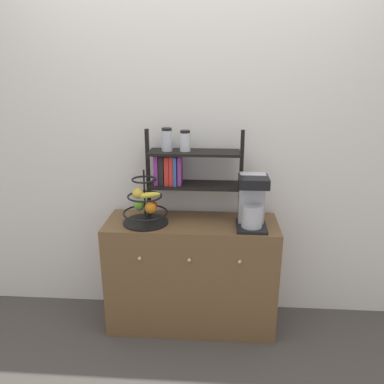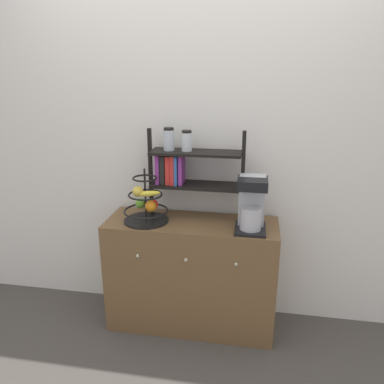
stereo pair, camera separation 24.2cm
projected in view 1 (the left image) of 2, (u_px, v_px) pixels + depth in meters
The scene contains 6 objects.
ground_plane at pixel (189, 340), 2.54m from camera, with size 12.00×12.00×0.00m, color #47423D.
wall_back at pixel (194, 139), 2.57m from camera, with size 7.00×0.05×2.60m, color silver.
sideboard at pixel (191, 274), 2.61m from camera, with size 1.15×0.42×0.79m.
coffee_maker at pixel (252, 202), 2.37m from camera, with size 0.19×0.22×0.34m.
fruit_stand at pixel (145, 206), 2.44m from camera, with size 0.30×0.30×0.36m.
shelf_hutch at pixel (181, 166), 2.47m from camera, with size 0.64×0.20×0.61m.
Camera 1 is at (0.16, -2.10, 1.75)m, focal length 35.00 mm.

